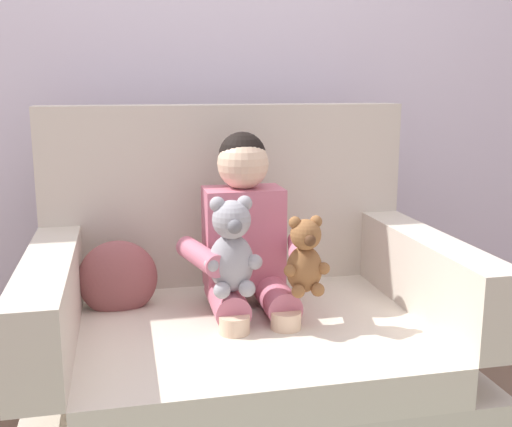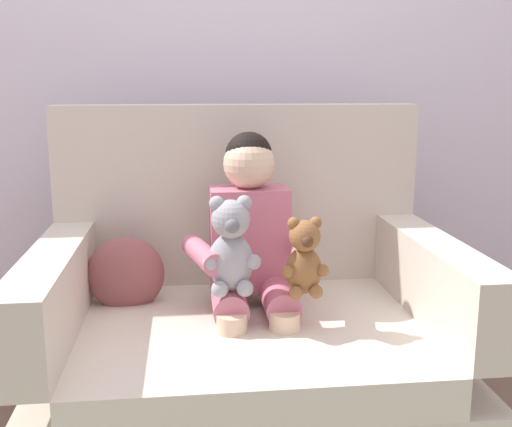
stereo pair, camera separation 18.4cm
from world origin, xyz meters
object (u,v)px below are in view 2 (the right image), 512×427
Objects in this scene: seated_child at (251,247)px; throw_pillow at (126,275)px; plush_brown at (304,259)px; plush_grey at (231,248)px; armchair at (247,344)px.

seated_child is 0.44m from throw_pillow.
plush_brown is 0.80× the size of plush_grey.
throw_pillow is (-0.42, 0.10, -0.11)m from seated_child.
plush_brown reaches higher than throw_pillow.
seated_child is 0.17m from plush_grey.
throw_pillow is at bearing 166.74° from plush_brown.
armchair is at bearing 48.38° from plush_grey.
plush_grey is 0.44m from throw_pillow.
plush_brown is (0.14, -0.19, 0.01)m from seated_child.
throw_pillow is (-0.55, 0.29, -0.12)m from plush_brown.
armchair reaches higher than seated_child.
armchair is at bearing 147.51° from plush_brown.
armchair is 0.39m from plush_grey.
seated_child is 0.24m from plush_brown.
plush_grey reaches higher than throw_pillow.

